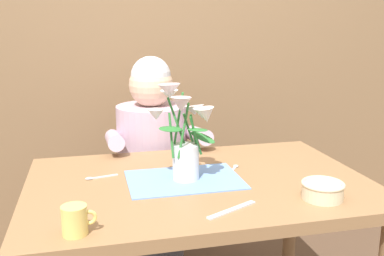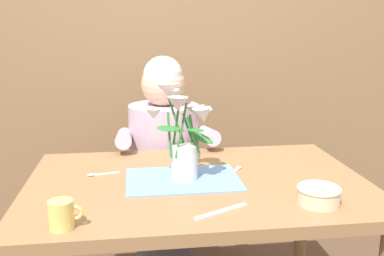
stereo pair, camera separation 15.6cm
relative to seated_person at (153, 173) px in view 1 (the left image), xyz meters
The scene contains 10 objects.
wood_panel_backdrop 0.82m from the seated_person, 80.18° to the left, with size 4.00×0.10×2.50m, color brown.
dining_table 0.63m from the seated_person, 83.05° to the right, with size 1.20×0.80×0.74m.
seated_person is the anchor object (origin of this frame).
striped_placemat 0.63m from the seated_person, 87.77° to the right, with size 0.40×0.28×0.01m, color #6B93D1.
flower_vase 0.70m from the seated_person, 87.56° to the right, with size 0.25×0.23×0.35m.
ceramic_bowl 0.99m from the seated_person, 64.59° to the right, with size 0.14×0.14×0.06m.
dinner_knife 0.91m from the seated_person, 83.27° to the right, with size 0.19×0.02×0.01m, color silver.
tea_cup 1.02m from the seated_person, 110.18° to the right, with size 0.09×0.07×0.08m.
spoon_0 0.61m from the seated_person, 118.69° to the right, with size 0.12×0.04×0.01m.
spoon_1 0.61m from the seated_person, 65.99° to the right, with size 0.08×0.11×0.01m.
Camera 1 is at (-0.37, -1.42, 1.28)m, focal length 40.93 mm.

